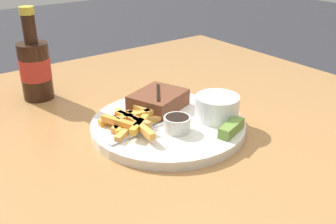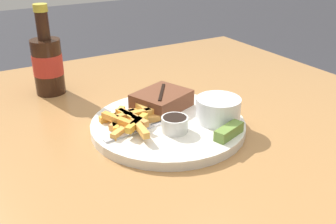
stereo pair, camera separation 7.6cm
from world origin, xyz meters
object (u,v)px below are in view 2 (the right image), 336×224
at_px(coleslaw_cup, 218,108).
at_px(beer_bottle, 48,63).
at_px(dipping_sauce_cup, 175,123).
at_px(pickle_spear, 229,131).
at_px(dinner_plate, 168,125).
at_px(steak_portion, 162,100).
at_px(fork_utensil, 134,132).

height_order(coleslaw_cup, beer_bottle, beer_bottle).
xyz_separation_m(dipping_sauce_cup, beer_bottle, (-0.14, 0.35, 0.04)).
bearing_deg(coleslaw_cup, pickle_spear, -109.66).
distance_m(dinner_plate, steak_portion, 0.07).
bearing_deg(fork_utensil, coleslaw_cup, -19.21).
bearing_deg(dipping_sauce_cup, dinner_plate, 76.23).
distance_m(pickle_spear, fork_utensil, 0.18).
xyz_separation_m(pickle_spear, beer_bottle, (-0.21, 0.42, 0.05)).
height_order(fork_utensil, beer_bottle, beer_bottle).
bearing_deg(pickle_spear, beer_bottle, 116.50).
height_order(coleslaw_cup, fork_utensil, coleslaw_cup).
relative_size(coleslaw_cup, pickle_spear, 1.23).
bearing_deg(beer_bottle, dipping_sauce_cup, -69.03).
relative_size(steak_portion, fork_utensil, 0.99).
xyz_separation_m(dinner_plate, dipping_sauce_cup, (-0.01, -0.04, 0.02)).
relative_size(coleslaw_cup, beer_bottle, 0.41).
distance_m(steak_portion, pickle_spear, 0.18).
relative_size(steak_portion, beer_bottle, 0.63).
bearing_deg(dinner_plate, beer_bottle, 115.09).
distance_m(steak_portion, beer_bottle, 0.30).
distance_m(dinner_plate, fork_utensil, 0.08).
distance_m(coleslaw_cup, beer_bottle, 0.43).
bearing_deg(pickle_spear, steak_portion, 103.65).
bearing_deg(dinner_plate, dipping_sauce_cup, -103.77).
xyz_separation_m(dinner_plate, coleslaw_cup, (0.09, -0.05, 0.04)).
xyz_separation_m(coleslaw_cup, beer_bottle, (-0.23, 0.36, 0.03)).
xyz_separation_m(steak_portion, fork_utensil, (-0.10, -0.07, -0.02)).
relative_size(fork_utensil, beer_bottle, 0.64).
height_order(dipping_sauce_cup, pickle_spear, dipping_sauce_cup).
bearing_deg(beer_bottle, pickle_spear, -63.50).
bearing_deg(coleslaw_cup, dinner_plate, 151.83).
distance_m(dinner_plate, coleslaw_cup, 0.10).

